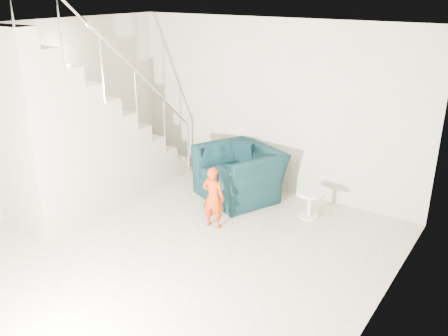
{
  "coord_description": "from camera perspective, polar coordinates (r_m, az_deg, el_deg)",
  "views": [
    {
      "loc": [
        3.48,
        -3.69,
        3.14
      ],
      "look_at": [
        0.15,
        1.2,
        0.85
      ],
      "focal_mm": 38.0,
      "sensor_mm": 36.0,
      "label": 1
    }
  ],
  "objects": [
    {
      "name": "armchair",
      "position": [
        7.4,
        1.88,
        -0.63
      ],
      "size": [
        1.53,
        1.45,
        0.79
      ],
      "primitive_type": "imported",
      "rotation": [
        0.0,
        0.0,
        -0.4
      ],
      "color": "black",
      "rests_on": "floor"
    },
    {
      "name": "right_wall",
      "position": [
        4.21,
        17.55,
        -5.03
      ],
      "size": [
        0.0,
        5.5,
        5.5
      ],
      "primitive_type": "plane",
      "rotation": [
        1.57,
        0.0,
        -1.57
      ],
      "color": "#A39D85",
      "rests_on": "floor"
    },
    {
      "name": "left_wall",
      "position": [
        7.25,
        -23.38,
        5.12
      ],
      "size": [
        0.0,
        5.5,
        5.5
      ],
      "primitive_type": "plane",
      "rotation": [
        1.57,
        0.0,
        1.57
      ],
      "color": "#A39D85",
      "rests_on": "floor"
    },
    {
      "name": "toddler",
      "position": [
        6.46,
        -1.31,
        -3.54
      ],
      "size": [
        0.35,
        0.26,
        0.88
      ],
      "primitive_type": "imported",
      "rotation": [
        0.0,
        0.0,
        3.3
      ],
      "color": "#A42505",
      "rests_on": "floor"
    },
    {
      "name": "cushion",
      "position": [
        7.64,
        2.35,
        1.99
      ],
      "size": [
        0.37,
        0.18,
        0.36
      ],
      "primitive_type": "cube",
      "rotation": [
        0.21,
        0.0,
        0.0
      ],
      "color": "black",
      "rests_on": "armchair"
    },
    {
      "name": "back_wall",
      "position": [
        7.53,
        5.75,
        7.31
      ],
      "size": [
        5.0,
        0.0,
        5.0
      ],
      "primitive_type": "plane",
      "rotation": [
        1.57,
        0.0,
        0.0
      ],
      "color": "#A39D85",
      "rests_on": "floor"
    },
    {
      "name": "side_table",
      "position": [
        6.89,
        10.3,
        -3.81
      ],
      "size": [
        0.4,
        0.4,
        0.4
      ],
      "color": "silver",
      "rests_on": "floor"
    },
    {
      "name": "staircase",
      "position": [
        7.27,
        -17.16,
        2.64
      ],
      "size": [
        1.02,
        3.03,
        3.62
      ],
      "color": "#ADA089",
      "rests_on": "floor"
    },
    {
      "name": "phone",
      "position": [
        6.24,
        -0.8,
        -1.2
      ],
      "size": [
        0.02,
        0.05,
        0.1
      ],
      "primitive_type": "cube",
      "rotation": [
        0.0,
        0.0,
        0.08
      ],
      "color": "black",
      "rests_on": "toddler"
    },
    {
      "name": "ceiling",
      "position": [
        5.09,
        -9.41,
        15.94
      ],
      "size": [
        5.5,
        5.5,
        0.0
      ],
      "primitive_type": "plane",
      "rotation": [
        3.14,
        0.0,
        0.0
      ],
      "color": "silver",
      "rests_on": "back_wall"
    },
    {
      "name": "throw",
      "position": [
        7.63,
        -1.79,
        0.89
      ],
      "size": [
        0.05,
        0.47,
        0.53
      ],
      "primitive_type": "cube",
      "color": "black",
      "rests_on": "armchair"
    },
    {
      "name": "floor",
      "position": [
        5.96,
        -7.85,
        -10.83
      ],
      "size": [
        5.5,
        5.5,
        0.0
      ],
      "primitive_type": "plane",
      "color": "gray",
      "rests_on": "ground"
    }
  ]
}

